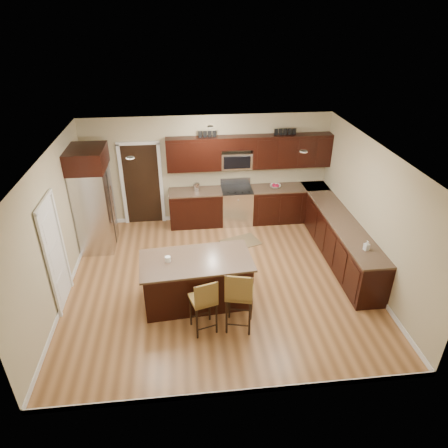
{
  "coord_description": "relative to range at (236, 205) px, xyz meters",
  "views": [
    {
      "loc": [
        -0.63,
        -6.55,
        4.94
      ],
      "look_at": [
        0.14,
        0.4,
        1.09
      ],
      "focal_mm": 32.0,
      "sensor_mm": 36.0,
      "label": 1
    }
  ],
  "objects": [
    {
      "name": "ceiling",
      "position": [
        -0.68,
        -2.45,
        2.23
      ],
      "size": [
        6.0,
        6.0,
        0.0
      ],
      "primitive_type": "plane",
      "rotation": [
        3.14,
        0.0,
        0.0
      ],
      "color": "silver",
      "rests_on": "wall_back"
    },
    {
      "name": "wall_back",
      "position": [
        -0.68,
        0.3,
        0.88
      ],
      "size": [
        6.0,
        0.0,
        6.0
      ],
      "primitive_type": "plane",
      "rotation": [
        1.57,
        0.0,
        0.0
      ],
      "color": "tan",
      "rests_on": "floor"
    },
    {
      "name": "wall_left",
      "position": [
        -3.68,
        -2.45,
        0.88
      ],
      "size": [
        0.0,
        5.5,
        5.5
      ],
      "primitive_type": "plane",
      "rotation": [
        1.57,
        0.0,
        1.57
      ],
      "color": "tan",
      "rests_on": "floor"
    },
    {
      "name": "stool_mid",
      "position": [
        -1.07,
        -3.86,
        0.2
      ],
      "size": [
        0.5,
        0.5,
        1.08
      ],
      "rotation": [
        0.0,
        0.0,
        0.28
      ],
      "color": "olive",
      "rests_on": "floor"
    },
    {
      "name": "stool_right",
      "position": [
        -0.49,
        -3.87,
        0.28
      ],
      "size": [
        0.54,
        0.54,
        1.21
      ],
      "rotation": [
        0.0,
        0.0,
        -0.23
      ],
      "color": "olive",
      "rests_on": "floor"
    },
    {
      "name": "island_jar",
      "position": [
        -1.66,
        -3.02,
        0.5
      ],
      "size": [
        0.1,
        0.1,
        0.1
      ],
      "primitive_type": "cylinder",
      "color": "white",
      "rests_on": "island"
    },
    {
      "name": "fruit_bowl",
      "position": [
        0.97,
        -0.0,
        0.48
      ],
      "size": [
        0.33,
        0.33,
        0.07
      ],
      "primitive_type": "imported",
      "rotation": [
        0.0,
        0.0,
        -0.28
      ],
      "color": "silver",
      "rests_on": "base_cabinets"
    },
    {
      "name": "pantry_door",
      "position": [
        -3.66,
        -2.75,
        0.55
      ],
      "size": [
        0.03,
        0.8,
        2.04
      ],
      "primitive_type": "cube",
      "color": "white",
      "rests_on": "floor"
    },
    {
      "name": "canister_short",
      "position": [
        -1.02,
        -0.0,
        0.54
      ],
      "size": [
        0.11,
        0.11,
        0.18
      ],
      "primitive_type": "cylinder",
      "color": "silver",
      "rests_on": "base_cabinets"
    },
    {
      "name": "doorway",
      "position": [
        -2.33,
        0.28,
        0.56
      ],
      "size": [
        0.85,
        0.03,
        2.06
      ],
      "primitive_type": "cube",
      "color": "black",
      "rests_on": "floor"
    },
    {
      "name": "floor_mat",
      "position": [
        -0.04,
        -1.03,
        -0.47
      ],
      "size": [
        1.02,
        0.84,
        0.01
      ],
      "primitive_type": "cube",
      "rotation": [
        0.0,
        0.0,
        0.34
      ],
      "color": "brown",
      "rests_on": "floor"
    },
    {
      "name": "range",
      "position": [
        0.0,
        0.0,
        0.0
      ],
      "size": [
        0.76,
        0.64,
        1.11
      ],
      "color": "silver",
      "rests_on": "floor"
    },
    {
      "name": "soap_bottle",
      "position": [
        2.02,
        -3.03,
        0.55
      ],
      "size": [
        0.11,
        0.11,
        0.19
      ],
      "primitive_type": "imported",
      "rotation": [
        0.0,
        0.0,
        0.24
      ],
      "color": "#B2B2B2",
      "rests_on": "base_cabinets"
    },
    {
      "name": "island",
      "position": [
        -1.16,
        -3.02,
        -0.04
      ],
      "size": [
        2.09,
        1.21,
        0.92
      ],
      "rotation": [
        0.0,
        0.0,
        0.08
      ],
      "color": "black",
      "rests_on": "floor"
    },
    {
      "name": "microwave",
      "position": [
        0.0,
        0.15,
        1.15
      ],
      "size": [
        0.76,
        0.31,
        0.4
      ],
      "primitive_type": "cube",
      "color": "silver",
      "rests_on": "upper_cabinets"
    },
    {
      "name": "refrigerator",
      "position": [
        -3.3,
        -0.8,
        0.73
      ],
      "size": [
        0.79,
        1.01,
        2.35
      ],
      "color": "silver",
      "rests_on": "floor"
    },
    {
      "name": "wall_right",
      "position": [
        2.32,
        -2.45,
        0.88
      ],
      "size": [
        0.0,
        5.5,
        5.5
      ],
      "primitive_type": "plane",
      "rotation": [
        1.57,
        0.0,
        -1.57
      ],
      "color": "tan",
      "rests_on": "floor"
    },
    {
      "name": "base_cabinets",
      "position": [
        1.22,
        -1.01,
        -0.01
      ],
      "size": [
        4.02,
        3.96,
        0.92
      ],
      "color": "black",
      "rests_on": "floor"
    },
    {
      "name": "upper_cabinets",
      "position": [
        0.36,
        0.13,
        1.37
      ],
      "size": [
        4.0,
        0.33,
        0.8
      ],
      "color": "black",
      "rests_on": "wall_back"
    },
    {
      "name": "floor",
      "position": [
        -0.68,
        -2.45,
        -0.47
      ],
      "size": [
        6.0,
        6.0,
        0.0
      ],
      "primitive_type": "plane",
      "color": "#9C693E",
      "rests_on": "ground"
    },
    {
      "name": "canister_tall",
      "position": [
        -0.98,
        -0.0,
        0.55
      ],
      "size": [
        0.12,
        0.12,
        0.21
      ],
      "primitive_type": "cylinder",
      "color": "silver",
      "rests_on": "base_cabinets"
    },
    {
      "name": "letter_decor",
      "position": [
        0.22,
        0.13,
        1.82
      ],
      "size": [
        2.2,
        0.03,
        0.15
      ],
      "primitive_type": null,
      "color": "black",
      "rests_on": "upper_cabinets"
    }
  ]
}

